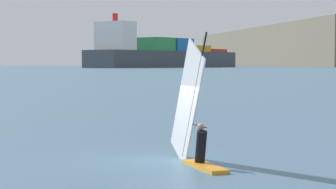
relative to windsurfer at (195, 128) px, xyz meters
name	(u,v)px	position (x,y,z in m)	size (l,w,h in m)	color
ground_plane	(166,161)	(-0.97, 0.57, -1.17)	(4000.00, 4000.00, 0.00)	#476B84
windsurfer	(195,128)	(0.00, 0.00, 0.00)	(2.11, 4.18, 4.43)	orange
cargo_ship	(162,55)	(-55.26, 509.82, 9.18)	(111.23, 149.27, 39.77)	#3F444C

